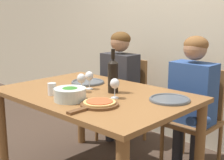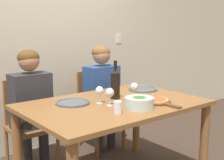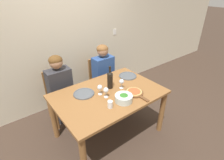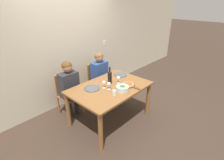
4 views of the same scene
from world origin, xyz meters
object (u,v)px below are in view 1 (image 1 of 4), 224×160
Objects in this scene: pizza_on_board at (98,104)px; water_tumbler at (52,89)px; person_woman at (119,77)px; dinner_plate_right at (170,99)px; person_man at (192,91)px; dinner_plate_left at (88,82)px; wine_glass_left at (89,77)px; chair_left at (125,97)px; wine_bottle at (113,75)px; chair_right at (197,115)px; wine_glass_centre at (81,79)px; broccoli_bowl at (70,94)px; wine_glass_right at (115,85)px.

water_tumbler reaches higher than pizza_on_board.
dinner_plate_right is (0.98, -0.54, 0.06)m from person_woman.
person_woman is at bearing 180.00° from person_man.
wine_glass_left is (0.18, -0.14, 0.10)m from dinner_plate_left.
wine_glass_left is (-0.68, -0.17, 0.10)m from dinner_plate_right.
chair_left is 1.34m from pizza_on_board.
wine_bottle is at bearing -12.52° from dinner_plate_left.
chair_left is 0.75m from dinner_plate_left.
chair_right is 1.04m from dinner_plate_left.
dinner_plate_right is 1.97× the size of wine_glass_centre.
broccoli_bowl is at bearing -65.07° from wine_glass_left.
chair_right is 5.96× the size of wine_glass_left.
pizza_on_board is at bearing 5.30° from water_tumbler.
dinner_plate_left and dinner_plate_right have the same top height.
person_man is 0.81m from wine_glass_right.
wine_bottle is at bearing 118.09° from pizza_on_board.
chair_left reaches higher than broccoli_bowl.
person_man reaches higher than chair_right.
person_man is (0.00, -0.11, 0.24)m from chair_right.
pizza_on_board is (-0.16, -1.10, 0.31)m from chair_right.
person_man is at bearing 58.49° from water_tumbler.
wine_glass_right is at bearing -9.99° from wine_glass_left.
person_man is 4.07× the size of dinner_plate_left.
person_woman is 12.73× the size of water_tumbler.
person_woman is 3.45× the size of wine_bottle.
wine_glass_left is (-0.40, 0.28, 0.09)m from pizza_on_board.
person_woman reaches higher than wine_glass_centre.
person_woman is 0.87m from person_man.
dinner_plate_right is (0.12, -0.65, 0.30)m from chair_right.
wine_bottle is at bearing 52.95° from water_tumbler.
pizza_on_board is at bearing -121.85° from dinner_plate_right.
dinner_plate_right is at bearing 13.58° from wine_bottle.
water_tumbler is at bearing -118.96° from chair_right.
person_man is 0.76m from wine_bottle.
person_woman is 1.21m from pizza_on_board.
chair_left is 0.74× the size of person_woman.
dinner_plate_right is (0.46, 0.11, -0.13)m from wine_bottle.
pizza_on_board is 4.26× the size of water_tumbler.
wine_bottle is 3.69× the size of water_tumbler.
water_tumbler is at bearing 179.31° from broccoli_bowl.
broccoli_bowl is at bearing -68.14° from chair_left.
water_tumbler reaches higher than dinner_plate_right.
wine_glass_centre reaches higher than broccoli_bowl.
chair_right is at bearing 100.30° from dinner_plate_right.
chair_right is at bearing 76.08° from wine_glass_right.
pizza_on_board is at bearing -57.27° from chair_left.
water_tumbler reaches higher than dinner_plate_left.
pizza_on_board is at bearing 10.63° from broccoli_bowl.
pizza_on_board is at bearing -76.17° from wine_glass_right.
dinner_plate_left is 3.13× the size of water_tumbler.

